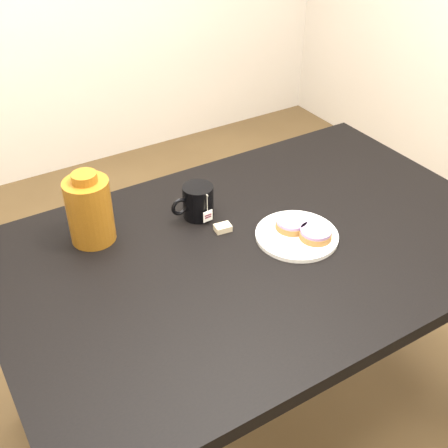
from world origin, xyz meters
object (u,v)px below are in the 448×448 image
object	(u,v)px
bagel_front	(316,234)
bagel_package	(90,210)
bagel_back	(292,224)
plate	(297,235)
mug	(197,202)
teabag_pouch	(223,228)
table	(257,266)

from	to	relation	value
bagel_front	bagel_package	bearing A→B (deg)	147.25
bagel_back	plate	bearing A→B (deg)	-97.80
mug	teabag_pouch	world-z (taller)	mug
plate	mug	world-z (taller)	mug
bagel_front	bagel_package	size ratio (longest dim) A/B	0.58
bagel_front	table	bearing A→B (deg)	151.05
teabag_pouch	bagel_back	bearing A→B (deg)	-32.57
bagel_back	table	bearing A→B (deg)	177.96
plate	mug	size ratio (longest dim) A/B	1.69
teabag_pouch	bagel_front	bearing A→B (deg)	-42.68
bagel_back	mug	distance (m)	0.27
bagel_package	bagel_back	bearing A→B (deg)	-28.04
mug	bagel_package	size ratio (longest dim) A/B	0.65
table	bagel_front	size ratio (longest dim) A/B	11.73
bagel_front	bagel_package	world-z (taller)	bagel_package
table	bagel_package	xyz separation A→B (m)	(-0.37, 0.25, 0.18)
teabag_pouch	bagel_package	distance (m)	0.36
plate	table	bearing A→B (deg)	161.45
plate	teabag_pouch	world-z (taller)	teabag_pouch
bagel_front	mug	xyz separation A→B (m)	(-0.21, 0.27, 0.02)
table	bagel_package	bearing A→B (deg)	145.95
table	teabag_pouch	world-z (taller)	teabag_pouch
bagel_back	bagel_package	bearing A→B (deg)	151.96
bagel_back	bagel_front	bearing A→B (deg)	-68.94
bagel_front	mug	world-z (taller)	mug
plate	bagel_back	bearing A→B (deg)	82.20
bagel_package	mug	bearing A→B (deg)	-10.48
table	bagel_package	size ratio (longest dim) A/B	6.84
table	teabag_pouch	xyz separation A→B (m)	(-0.05, 0.10, 0.09)
table	bagel_front	world-z (taller)	bagel_front
bagel_back	mug	bearing A→B (deg)	132.61
mug	bagel_package	distance (m)	0.30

